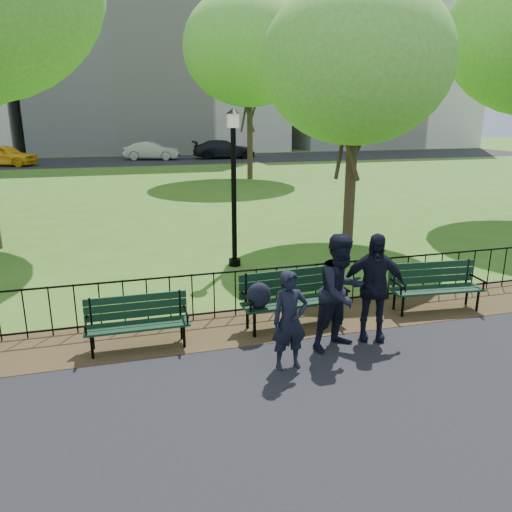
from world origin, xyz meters
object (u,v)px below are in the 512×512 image
object	(u,v)px
tree_near_e	(357,63)
tree_far_e	(250,48)
person_left	(290,320)
person_right	(373,287)
person_mid	(341,292)
sedan_silver	(152,151)
lamppost	(234,183)
park_bench_right_a	(435,281)
sedan_dark	(224,149)
taxi	(5,155)
park_bench_main	(280,293)
park_bench_left_a	(137,316)

from	to	relation	value
tree_near_e	tree_far_e	distance (m)	15.29
person_left	person_right	xyz separation A→B (m)	(1.66, 0.58, 0.16)
person_mid	sedan_silver	world-z (taller)	person_mid
lamppost	sedan_silver	xyz separation A→B (m)	(0.41, 30.17, -1.33)
park_bench_right_a	tree_far_e	xyz separation A→B (m)	(1.87, 20.28, 6.47)
sedan_silver	tree_far_e	bearing A→B (deg)	-145.71
park_bench_right_a	person_mid	world-z (taller)	person_mid
sedan_silver	sedan_dark	distance (m)	5.89
park_bench_right_a	sedan_silver	size ratio (longest dim) A/B	0.41
person_mid	taxi	world-z (taller)	person_mid
tree_far_e	person_mid	world-z (taller)	tree_far_e
person_left	park_bench_main	bearing A→B (deg)	74.91
sedan_silver	sedan_dark	size ratio (longest dim) A/B	0.84
sedan_dark	park_bench_left_a	bearing A→B (deg)	168.99
taxi	sedan_silver	distance (m)	10.70
park_bench_main	tree_near_e	distance (m)	7.78
park_bench_right_a	person_right	world-z (taller)	person_right
person_left	person_right	size ratio (longest dim) A/B	0.83
tree_far_e	person_right	bearing A→B (deg)	-99.84
person_mid	park_bench_main	bearing A→B (deg)	106.75
park_bench_left_a	taxi	size ratio (longest dim) A/B	0.37
sedan_silver	lamppost	bearing A→B (deg)	-164.49
park_bench_right_a	sedan_dark	xyz separation A→B (m)	(3.29, 33.76, 0.19)
park_bench_main	park_bench_left_a	world-z (taller)	park_bench_main
park_bench_left_a	person_right	world-z (taller)	person_right
park_bench_right_a	person_right	bearing A→B (deg)	-149.30
person_mid	lamppost	bearing A→B (deg)	77.34
person_mid	sedan_dark	distance (m)	35.23
tree_near_e	person_mid	size ratio (longest dim) A/B	3.79
park_bench_left_a	park_bench_right_a	size ratio (longest dim) A/B	0.91
park_bench_right_a	taxi	size ratio (longest dim) A/B	0.41
park_bench_left_a	tree_near_e	world-z (taller)	tree_near_e
tree_near_e	person_mid	bearing A→B (deg)	-117.10
lamppost	tree_near_e	bearing A→B (deg)	19.54
tree_near_e	sedan_dark	bearing A→B (deg)	84.85
person_mid	person_right	bearing A→B (deg)	-6.14
person_right	taxi	xyz separation A→B (m)	(-11.31, 32.84, -0.15)
tree_far_e	sedan_silver	bearing A→B (deg)	108.01
tree_far_e	sedan_silver	size ratio (longest dim) A/B	2.33
lamppost	person_mid	bearing A→B (deg)	-83.38
park_bench_main	person_mid	distance (m)	1.21
park_bench_left_a	park_bench_right_a	distance (m)	5.57
park_bench_right_a	tree_far_e	distance (m)	21.37
sedan_silver	sedan_dark	xyz separation A→B (m)	(5.89, -0.27, 0.03)
lamppost	sedan_dark	bearing A→B (deg)	78.11
person_right	person_mid	bearing A→B (deg)	-144.90
sedan_dark	person_right	bearing A→B (deg)	175.29
tree_near_e	tree_far_e	bearing A→B (deg)	85.62
park_bench_right_a	taxi	xyz separation A→B (m)	(-13.11, 32.00, 0.20)
sedan_dark	tree_far_e	bearing A→B (deg)	177.64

